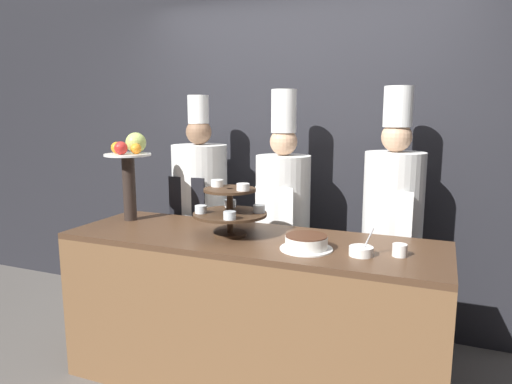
{
  "coord_description": "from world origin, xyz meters",
  "views": [
    {
      "loc": [
        1.0,
        -2.0,
        1.63
      ],
      "look_at": [
        0.0,
        0.45,
        1.17
      ],
      "focal_mm": 32.0,
      "sensor_mm": 36.0,
      "label": 1
    }
  ],
  "objects_px": {
    "chef_left": "(200,204)",
    "chef_center_left": "(283,211)",
    "tiered_stand": "(230,208)",
    "cake_round": "(306,243)",
    "cup_white": "(400,250)",
    "serving_bowl_near": "(361,251)",
    "fruit_pedestal": "(130,162)",
    "chef_center_right": "(392,217)"
  },
  "relations": [
    {
      "from": "tiered_stand",
      "to": "cake_round",
      "type": "height_order",
      "value": "tiered_stand"
    },
    {
      "from": "serving_bowl_near",
      "to": "chef_center_right",
      "type": "relative_size",
      "value": 0.08
    },
    {
      "from": "chef_left",
      "to": "chef_center_left",
      "type": "height_order",
      "value": "chef_center_left"
    },
    {
      "from": "cake_round",
      "to": "fruit_pedestal",
      "type": "bearing_deg",
      "value": 170.18
    },
    {
      "from": "tiered_stand",
      "to": "serving_bowl_near",
      "type": "height_order",
      "value": "tiered_stand"
    },
    {
      "from": "cake_round",
      "to": "cup_white",
      "type": "bearing_deg",
      "value": 8.15
    },
    {
      "from": "fruit_pedestal",
      "to": "chef_center_left",
      "type": "height_order",
      "value": "chef_center_left"
    },
    {
      "from": "cup_white",
      "to": "serving_bowl_near",
      "type": "height_order",
      "value": "serving_bowl_near"
    },
    {
      "from": "tiered_stand",
      "to": "cup_white",
      "type": "relative_size",
      "value": 5.88
    },
    {
      "from": "serving_bowl_near",
      "to": "chef_center_left",
      "type": "xyz_separation_m",
      "value": [
        -0.67,
        0.75,
        -0.0
      ]
    },
    {
      "from": "tiered_stand",
      "to": "cake_round",
      "type": "bearing_deg",
      "value": -12.49
    },
    {
      "from": "cake_round",
      "to": "tiered_stand",
      "type": "bearing_deg",
      "value": 167.51
    },
    {
      "from": "cup_white",
      "to": "tiered_stand",
      "type": "bearing_deg",
      "value": 177.43
    },
    {
      "from": "cup_white",
      "to": "chef_center_left",
      "type": "bearing_deg",
      "value": 141.32
    },
    {
      "from": "chef_center_right",
      "to": "cake_round",
      "type": "bearing_deg",
      "value": -115.55
    },
    {
      "from": "cake_round",
      "to": "chef_left",
      "type": "distance_m",
      "value": 1.29
    },
    {
      "from": "fruit_pedestal",
      "to": "cake_round",
      "type": "xyz_separation_m",
      "value": [
        1.28,
        -0.22,
        -0.35
      ]
    },
    {
      "from": "fruit_pedestal",
      "to": "cake_round",
      "type": "distance_m",
      "value": 1.34
    },
    {
      "from": "chef_left",
      "to": "chef_center_left",
      "type": "xyz_separation_m",
      "value": [
        0.66,
        0.0,
        -0.0
      ]
    },
    {
      "from": "chef_center_left",
      "to": "chef_center_right",
      "type": "relative_size",
      "value": 1.0
    },
    {
      "from": "chef_center_left",
      "to": "chef_center_right",
      "type": "xyz_separation_m",
      "value": [
        0.75,
        -0.0,
        0.02
      ]
    },
    {
      "from": "chef_center_right",
      "to": "chef_center_left",
      "type": "bearing_deg",
      "value": 179.99
    },
    {
      "from": "chef_center_right",
      "to": "cup_white",
      "type": "bearing_deg",
      "value": -81.15
    },
    {
      "from": "fruit_pedestal",
      "to": "tiered_stand",
      "type": "bearing_deg",
      "value": -8.1
    },
    {
      "from": "cake_round",
      "to": "chef_center_left",
      "type": "distance_m",
      "value": 0.84
    },
    {
      "from": "fruit_pedestal",
      "to": "chef_left",
      "type": "xyz_separation_m",
      "value": [
        0.22,
        0.53,
        -0.36
      ]
    },
    {
      "from": "chef_left",
      "to": "chef_center_left",
      "type": "relative_size",
      "value": 0.98
    },
    {
      "from": "fruit_pedestal",
      "to": "chef_left",
      "type": "relative_size",
      "value": 0.33
    },
    {
      "from": "tiered_stand",
      "to": "cake_round",
      "type": "xyz_separation_m",
      "value": [
        0.49,
        -0.11,
        -0.13
      ]
    },
    {
      "from": "serving_bowl_near",
      "to": "chef_left",
      "type": "distance_m",
      "value": 1.53
    },
    {
      "from": "chef_center_right",
      "to": "fruit_pedestal",
      "type": "bearing_deg",
      "value": -162.08
    },
    {
      "from": "tiered_stand",
      "to": "cake_round",
      "type": "distance_m",
      "value": 0.52
    },
    {
      "from": "cake_round",
      "to": "chef_center_left",
      "type": "bearing_deg",
      "value": 117.4
    },
    {
      "from": "cup_white",
      "to": "chef_center_right",
      "type": "bearing_deg",
      "value": 98.85
    },
    {
      "from": "fruit_pedestal",
      "to": "chef_center_right",
      "type": "distance_m",
      "value": 1.75
    },
    {
      "from": "cup_white",
      "to": "serving_bowl_near",
      "type": "relative_size",
      "value": 0.5
    },
    {
      "from": "tiered_stand",
      "to": "fruit_pedestal",
      "type": "height_order",
      "value": "fruit_pedestal"
    },
    {
      "from": "chef_center_left",
      "to": "fruit_pedestal",
      "type": "bearing_deg",
      "value": -149.22
    },
    {
      "from": "cake_round",
      "to": "chef_center_right",
      "type": "height_order",
      "value": "chef_center_right"
    },
    {
      "from": "cup_white",
      "to": "chef_center_right",
      "type": "distance_m",
      "value": 0.69
    },
    {
      "from": "fruit_pedestal",
      "to": "chef_left",
      "type": "height_order",
      "value": "chef_left"
    },
    {
      "from": "fruit_pedestal",
      "to": "chef_center_left",
      "type": "bearing_deg",
      "value": 30.78
    }
  ]
}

